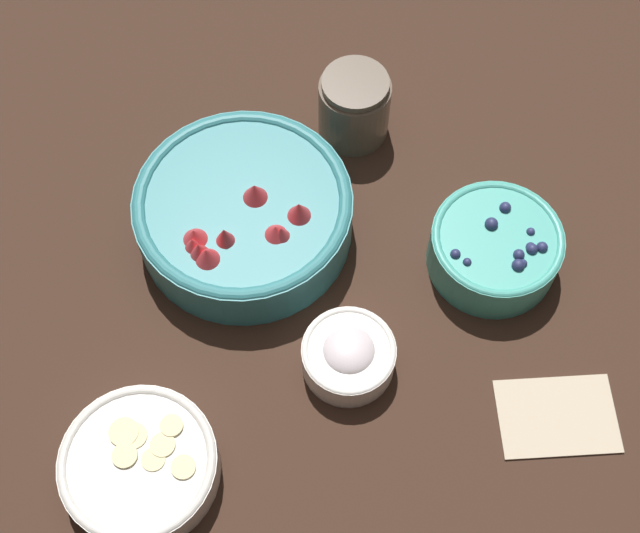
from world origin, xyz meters
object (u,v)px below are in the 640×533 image
bowl_strawberries (244,212)px  bowl_cream (349,355)px  jar_chocolate (354,108)px  bowl_bananas (140,465)px  bowl_blueberries (495,247)px

bowl_strawberries → bowl_cream: 0.21m
jar_chocolate → bowl_bananas: bearing=37.6°
bowl_strawberries → bowl_cream: (-0.04, 0.21, -0.02)m
bowl_strawberries → bowl_cream: bearing=99.8°
bowl_blueberries → bowl_cream: 0.22m
bowl_blueberries → bowl_bananas: bowl_blueberries is taller
bowl_blueberries → jar_chocolate: jar_chocolate is taller
bowl_blueberries → bowl_bananas: (0.46, 0.06, -0.01)m
bowl_strawberries → jar_chocolate: 0.20m
bowl_cream → jar_chocolate: 0.33m
bowl_blueberries → bowl_bananas: bearing=7.7°
jar_chocolate → bowl_blueberries: bearing=104.4°
bowl_strawberries → bowl_blueberries: 0.30m
bowl_blueberries → jar_chocolate: bearing=-75.6°
bowl_strawberries → jar_chocolate: jar_chocolate is taller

